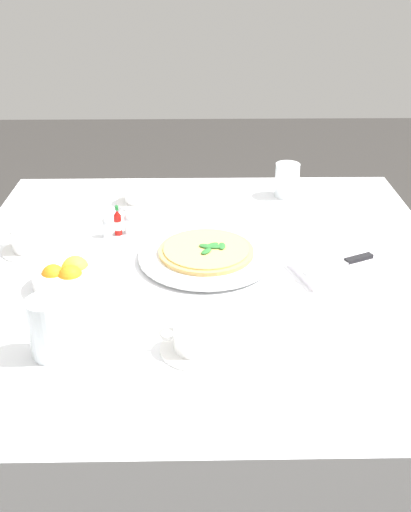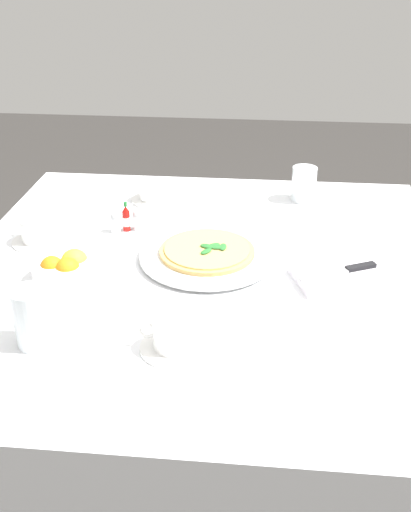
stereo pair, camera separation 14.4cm
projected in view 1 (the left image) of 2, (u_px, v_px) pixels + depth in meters
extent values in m
plane|color=#33302D|center=(206.00, 479.00, 1.78)|extent=(8.00, 8.00, 0.00)
cube|color=white|center=(207.00, 271.00, 1.44)|extent=(1.20, 1.20, 0.02)
cube|color=white|center=(203.00, 223.00, 2.03)|extent=(1.20, 0.01, 0.28)
cylinder|color=brown|center=(349.00, 289.00, 2.06)|extent=(0.06, 0.06, 0.71)
cylinder|color=brown|center=(57.00, 291.00, 2.05)|extent=(0.06, 0.06, 0.71)
cylinder|color=white|center=(205.00, 258.00, 1.46)|extent=(0.20, 0.20, 0.01)
cylinder|color=white|center=(205.00, 255.00, 1.46)|extent=(0.33, 0.33, 0.01)
cylinder|color=#DBAD60|center=(204.00, 251.00, 1.46)|extent=(0.23, 0.23, 0.01)
cylinder|color=#EAC66B|center=(204.00, 249.00, 1.45)|extent=(0.21, 0.21, 0.00)
ellipsoid|color=#2D7533|center=(222.00, 246.00, 1.45)|extent=(0.02, 0.04, 0.01)
ellipsoid|color=#2D7533|center=(207.00, 251.00, 1.43)|extent=(0.04, 0.04, 0.01)
ellipsoid|color=#2D7533|center=(205.00, 246.00, 1.45)|extent=(0.04, 0.03, 0.01)
ellipsoid|color=#2D7533|center=(217.00, 247.00, 1.45)|extent=(0.04, 0.03, 0.01)
ellipsoid|color=#2D7533|center=(212.00, 245.00, 1.46)|extent=(0.04, 0.04, 0.01)
ellipsoid|color=#2D7533|center=(204.00, 246.00, 1.45)|extent=(0.04, 0.03, 0.01)
cylinder|color=white|center=(29.00, 250.00, 1.50)|extent=(0.13, 0.13, 0.01)
cylinder|color=white|center=(27.00, 238.00, 1.49)|extent=(0.08, 0.08, 0.06)
torus|color=white|center=(13.00, 233.00, 1.51)|extent=(0.03, 0.03, 0.03)
cylinder|color=black|center=(25.00, 229.00, 1.48)|extent=(0.07, 0.07, 0.00)
cylinder|color=white|center=(193.00, 349.00, 1.14)|extent=(0.13, 0.13, 0.01)
cylinder|color=white|center=(193.00, 335.00, 1.13)|extent=(0.08, 0.08, 0.06)
torus|color=white|center=(167.00, 334.00, 1.13)|extent=(0.04, 0.01, 0.03)
cylinder|color=black|center=(193.00, 324.00, 1.12)|extent=(0.07, 0.07, 0.00)
cylinder|color=white|center=(138.00, 202.00, 1.78)|extent=(0.13, 0.13, 0.01)
cylinder|color=white|center=(137.00, 193.00, 1.76)|extent=(0.08, 0.08, 0.06)
torus|color=white|center=(131.00, 198.00, 1.72)|extent=(0.02, 0.04, 0.03)
cylinder|color=black|center=(137.00, 185.00, 1.75)|extent=(0.07, 0.07, 0.00)
cylinder|color=white|center=(287.00, 180.00, 1.80)|extent=(0.07, 0.07, 0.10)
cylinder|color=silver|center=(287.00, 184.00, 1.81)|extent=(0.06, 0.06, 0.08)
cylinder|color=white|center=(49.00, 328.00, 1.11)|extent=(0.07, 0.07, 0.12)
cylinder|color=silver|center=(50.00, 337.00, 1.11)|extent=(0.07, 0.07, 0.08)
cube|color=white|center=(342.00, 268.00, 1.41)|extent=(0.25, 0.19, 0.02)
cube|color=silver|center=(325.00, 268.00, 1.38)|extent=(0.12, 0.07, 0.01)
cube|color=black|center=(359.00, 258.00, 1.42)|extent=(0.08, 0.05, 0.01)
cylinder|color=white|center=(67.00, 279.00, 1.34)|extent=(0.15, 0.15, 0.04)
sphere|color=orange|center=(53.00, 276.00, 1.32)|extent=(0.05, 0.05, 0.05)
sphere|color=orange|center=(70.00, 277.00, 1.32)|extent=(0.06, 0.06, 0.06)
sphere|color=yellow|center=(76.00, 269.00, 1.35)|extent=(0.06, 0.06, 0.06)
cylinder|color=#B7140F|center=(118.00, 225.00, 1.58)|extent=(0.02, 0.02, 0.05)
cylinder|color=white|center=(118.00, 225.00, 1.58)|extent=(0.02, 0.02, 0.02)
cone|color=#B7140F|center=(117.00, 213.00, 1.56)|extent=(0.02, 0.02, 0.02)
cylinder|color=#1E722D|center=(117.00, 208.00, 1.55)|extent=(0.01, 0.01, 0.01)
cylinder|color=white|center=(107.00, 229.00, 1.57)|extent=(0.03, 0.03, 0.04)
cylinder|color=white|center=(107.00, 231.00, 1.57)|extent=(0.02, 0.02, 0.03)
sphere|color=silver|center=(106.00, 221.00, 1.56)|extent=(0.02, 0.02, 0.02)
cylinder|color=white|center=(129.00, 226.00, 1.59)|extent=(0.03, 0.03, 0.04)
cylinder|color=#38332D|center=(129.00, 228.00, 1.59)|extent=(0.02, 0.02, 0.03)
sphere|color=silver|center=(128.00, 218.00, 1.58)|extent=(0.02, 0.02, 0.02)
cube|color=white|center=(325.00, 191.00, 1.78)|extent=(0.09, 0.02, 0.06)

